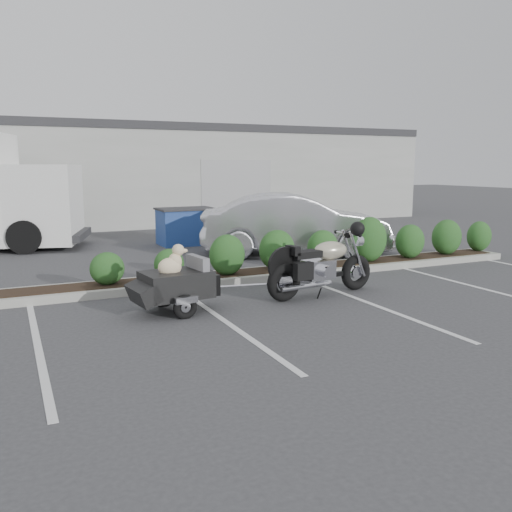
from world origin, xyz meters
name	(u,v)px	position (x,y,z in m)	size (l,w,h in m)	color
ground	(293,303)	(0.00, 0.00, 0.00)	(90.00, 90.00, 0.00)	#38383A
planter_kerb	(285,272)	(1.00, 2.20, 0.07)	(12.00, 1.00, 0.15)	#9E9E93
building	(112,174)	(0.00, 17.00, 2.00)	(26.00, 10.00, 4.00)	#9EA099
motorcycle	(322,266)	(0.76, 0.29, 0.55)	(2.39, 0.90, 1.38)	black
pet_trailer	(175,283)	(-2.03, 0.31, 0.48)	(1.93, 1.09, 1.14)	black
sedan	(295,224)	(2.55, 4.58, 0.82)	(1.74, 4.99, 1.64)	silver
dumpster	(186,226)	(0.49, 7.68, 0.56)	(1.71, 1.19, 1.11)	navy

